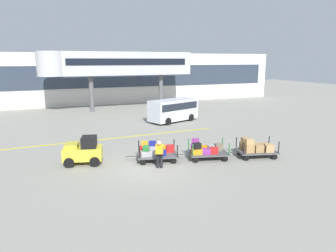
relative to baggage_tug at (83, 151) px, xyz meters
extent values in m
plane|color=gray|center=(3.23, -1.86, -0.75)|extent=(120.00, 120.00, 0.00)
cube|color=yellow|center=(0.19, 5.06, -0.75)|extent=(21.98, 1.01, 0.01)
cube|color=silver|center=(3.23, 24.14, 2.56)|extent=(55.60, 2.40, 6.63)
cube|color=#2D3847|center=(3.23, 22.89, 2.89)|extent=(52.82, 0.12, 2.80)
cube|color=#B7B7BC|center=(7.36, 18.14, 4.60)|extent=(15.16, 2.20, 2.60)
cylinder|color=#B7B7BC|center=(-0.82, 18.14, 4.60)|extent=(3.00, 3.00, 2.60)
cube|color=black|center=(7.36, 17.00, 4.80)|extent=(13.64, 0.08, 0.70)
cylinder|color=#59595B|center=(3.19, 18.14, 1.27)|extent=(0.50, 0.50, 4.05)
cylinder|color=#59595B|center=(11.53, 18.14, 1.27)|extent=(0.50, 0.50, 4.05)
cube|color=gold|center=(-0.03, 0.01, -0.12)|extent=(2.31, 1.60, 0.70)
cube|color=black|center=(0.32, -0.09, 0.53)|extent=(1.03, 1.16, 0.60)
cube|color=gold|center=(-0.59, 0.16, 0.35)|extent=(0.92, 1.08, 0.24)
cylinder|color=black|center=(-0.56, 0.69, -0.47)|extent=(0.59, 0.32, 0.56)
cylinder|color=black|center=(-0.83, -0.32, -0.47)|extent=(0.59, 0.32, 0.56)
cylinder|color=black|center=(0.76, 0.34, -0.47)|extent=(0.59, 0.32, 0.56)
cylinder|color=black|center=(0.49, -0.67, -0.47)|extent=(0.59, 0.32, 0.56)
cube|color=#4C4C4F|center=(4.03, -1.06, -0.39)|extent=(2.58, 1.94, 0.08)
cylinder|color=black|center=(3.17, -0.17, 0.00)|extent=(0.06, 0.06, 0.70)
cylinder|color=black|center=(2.84, -1.42, 0.00)|extent=(0.06, 0.06, 0.70)
cylinder|color=black|center=(5.22, -0.71, 0.00)|extent=(0.06, 0.06, 0.70)
cylinder|color=black|center=(4.89, -1.96, 0.00)|extent=(0.06, 0.06, 0.70)
cylinder|color=black|center=(3.35, -0.27, -0.59)|extent=(0.33, 0.18, 0.32)
cylinder|color=black|center=(3.04, -1.42, -0.59)|extent=(0.33, 0.18, 0.32)
cylinder|color=black|center=(5.01, -0.71, -0.59)|extent=(0.33, 0.18, 0.32)
cylinder|color=black|center=(4.71, -1.86, -0.59)|extent=(0.33, 0.18, 0.32)
cylinder|color=#333333|center=(2.58, -0.68, -0.41)|extent=(0.69, 0.23, 0.05)
cube|color=red|center=(3.41, -0.54, -0.12)|extent=(0.60, 0.37, 0.46)
cube|color=#99999E|center=(3.27, -1.20, -0.19)|extent=(0.60, 0.40, 0.33)
cube|color=#99999E|center=(3.85, -0.73, -0.13)|extent=(0.48, 0.36, 0.44)
cube|color=#99999E|center=(3.72, -1.27, -0.16)|extent=(0.44, 0.34, 0.39)
cube|color=orange|center=(4.38, -0.85, -0.13)|extent=(0.50, 0.40, 0.45)
cube|color=navy|center=(4.19, -1.41, -0.19)|extent=(0.48, 0.35, 0.33)
cube|color=red|center=(4.85, -0.92, -0.14)|extent=(0.53, 0.36, 0.43)
cube|color=orange|center=(3.41, -0.54, 0.23)|extent=(0.44, 0.40, 0.24)
cube|color=#236B2D|center=(3.27, -1.20, 0.13)|extent=(0.43, 0.43, 0.30)
cube|color=navy|center=(3.85, -0.73, 0.23)|extent=(0.48, 0.39, 0.29)
cube|color=#4C4C4F|center=(6.93, -1.83, -0.39)|extent=(2.58, 1.94, 0.08)
cylinder|color=#237033|center=(6.07, -0.94, 0.00)|extent=(0.06, 0.06, 0.70)
cylinder|color=#237033|center=(5.74, -2.18, 0.00)|extent=(0.06, 0.06, 0.70)
cylinder|color=#237033|center=(8.12, -1.48, 0.00)|extent=(0.06, 0.06, 0.70)
cylinder|color=#237033|center=(7.79, -2.72, 0.00)|extent=(0.06, 0.06, 0.70)
cylinder|color=black|center=(6.25, -1.04, -0.59)|extent=(0.33, 0.18, 0.32)
cylinder|color=black|center=(5.94, -2.19, -0.59)|extent=(0.33, 0.18, 0.32)
cylinder|color=black|center=(7.91, -1.48, -0.59)|extent=(0.33, 0.18, 0.32)
cylinder|color=black|center=(7.61, -2.63, -0.59)|extent=(0.33, 0.18, 0.32)
cylinder|color=#333333|center=(5.48, -1.45, -0.41)|extent=(0.69, 0.23, 0.05)
cube|color=#8C338C|center=(6.32, -1.36, -0.13)|extent=(0.59, 0.45, 0.44)
cube|color=orange|center=(6.12, -1.95, -0.18)|extent=(0.63, 0.42, 0.35)
cube|color=orange|center=(6.78, -1.42, -0.19)|extent=(0.56, 0.35, 0.33)
cube|color=#8C338C|center=(6.62, -2.09, -0.19)|extent=(0.61, 0.48, 0.33)
cube|color=#99999E|center=(7.26, -1.58, -0.18)|extent=(0.46, 0.36, 0.34)
cube|color=red|center=(7.08, -2.21, -0.15)|extent=(0.55, 0.44, 0.40)
cube|color=#726651|center=(7.71, -1.72, -0.14)|extent=(0.49, 0.38, 0.43)
cube|color=#8C338C|center=(6.32, -1.36, 0.26)|extent=(0.49, 0.40, 0.35)
cube|color=black|center=(6.12, -1.95, 0.16)|extent=(0.47, 0.38, 0.33)
cube|color=#4C4C4F|center=(9.83, -2.60, -0.39)|extent=(2.58, 1.94, 0.08)
cylinder|color=black|center=(8.97, -1.70, 0.00)|extent=(0.06, 0.06, 0.70)
cylinder|color=black|center=(8.64, -2.95, 0.00)|extent=(0.06, 0.06, 0.70)
cylinder|color=black|center=(11.02, -2.25, 0.00)|extent=(0.06, 0.06, 0.70)
cylinder|color=black|center=(10.69, -3.49, 0.00)|extent=(0.06, 0.06, 0.70)
cylinder|color=black|center=(9.15, -1.80, -0.59)|extent=(0.33, 0.18, 0.32)
cylinder|color=black|center=(8.84, -2.95, -0.59)|extent=(0.33, 0.18, 0.32)
cylinder|color=black|center=(10.81, -2.24, -0.59)|extent=(0.33, 0.18, 0.32)
cylinder|color=black|center=(10.51, -3.39, -0.59)|extent=(0.33, 0.18, 0.32)
cylinder|color=#333333|center=(8.38, -2.21, -0.41)|extent=(0.69, 0.23, 0.05)
cube|color=olive|center=(9.30, -2.10, -0.13)|extent=(0.67, 0.64, 0.44)
cube|color=#A87F4C|center=(9.16, -2.72, -0.10)|extent=(0.58, 0.51, 0.51)
cube|color=tan|center=(9.87, -2.31, -0.14)|extent=(0.48, 0.44, 0.42)
cube|color=#9E7A4C|center=(9.72, -2.87, -0.13)|extent=(0.59, 0.52, 0.45)
cube|color=#A87F4C|center=(10.51, -2.42, -0.18)|extent=(0.57, 0.47, 0.34)
cube|color=tan|center=(10.34, -3.06, -0.13)|extent=(0.60, 0.57, 0.45)
cube|color=#A87F4C|center=(9.30, -2.10, 0.24)|extent=(0.39, 0.35, 0.31)
cube|color=tan|center=(9.16, -2.72, 0.31)|extent=(0.51, 0.38, 0.30)
cylinder|color=black|center=(3.64, -2.14, -0.34)|extent=(0.16, 0.16, 0.82)
cylinder|color=black|center=(3.83, -2.22, -0.34)|extent=(0.16, 0.16, 0.82)
cube|color=orange|center=(3.69, -2.27, 0.33)|extent=(0.54, 0.55, 0.61)
sphere|color=beige|center=(3.64, -2.38, 0.70)|extent=(0.22, 0.22, 0.22)
cube|color=silver|center=(9.44, 9.37, 0.39)|extent=(5.16, 3.42, 1.90)
cube|color=#1E232D|center=(9.44, 9.37, 0.79)|extent=(4.81, 3.32, 0.64)
cylinder|color=black|center=(8.34, 8.05, -0.41)|extent=(0.72, 0.46, 0.68)
cylinder|color=black|center=(11.14, 9.06, -0.41)|extent=(0.72, 0.46, 0.68)
cone|color=#EA590F|center=(1.14, 2.22, -0.48)|extent=(0.36, 0.36, 0.55)
camera|label=1|loc=(-1.83, -17.11, 5.00)|focal=32.94mm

